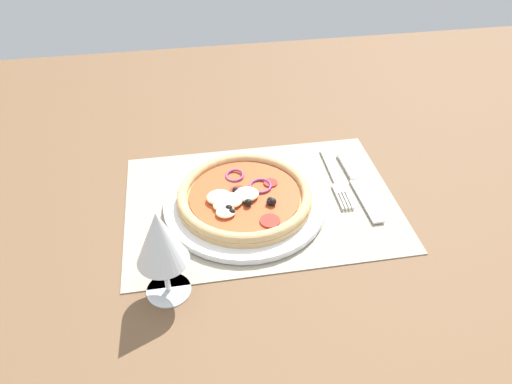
{
  "coord_description": "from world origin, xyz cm",
  "views": [
    {
      "loc": [
        11.57,
        63.14,
        54.96
      ],
      "look_at": [
        0.89,
        0.0,
        2.49
      ],
      "focal_mm": 33.88,
      "sensor_mm": 36.0,
      "label": 1
    }
  ],
  "objects_px": {
    "pizza": "(244,196)",
    "knife": "(358,186)",
    "plate": "(245,203)",
    "fork": "(336,181)",
    "wine_glass": "(160,239)"
  },
  "relations": [
    {
      "from": "wine_glass",
      "to": "fork",
      "type": "bearing_deg",
      "value": -147.08
    },
    {
      "from": "wine_glass",
      "to": "plate",
      "type": "bearing_deg",
      "value": -129.7
    },
    {
      "from": "plate",
      "to": "pizza",
      "type": "bearing_deg",
      "value": 38.31
    },
    {
      "from": "plate",
      "to": "wine_glass",
      "type": "distance_m",
      "value": 0.23
    },
    {
      "from": "pizza",
      "to": "knife",
      "type": "bearing_deg",
      "value": -175.81
    },
    {
      "from": "pizza",
      "to": "fork",
      "type": "height_order",
      "value": "pizza"
    },
    {
      "from": "plate",
      "to": "knife",
      "type": "height_order",
      "value": "plate"
    },
    {
      "from": "fork",
      "to": "knife",
      "type": "bearing_deg",
      "value": 58.13
    },
    {
      "from": "pizza",
      "to": "plate",
      "type": "bearing_deg",
      "value": -141.69
    },
    {
      "from": "pizza",
      "to": "wine_glass",
      "type": "height_order",
      "value": "wine_glass"
    },
    {
      "from": "plate",
      "to": "knife",
      "type": "xyz_separation_m",
      "value": [
        -0.21,
        -0.01,
        -0.0
      ]
    },
    {
      "from": "pizza",
      "to": "knife",
      "type": "xyz_separation_m",
      "value": [
        -0.21,
        -0.02,
        -0.02
      ]
    },
    {
      "from": "pizza",
      "to": "wine_glass",
      "type": "distance_m",
      "value": 0.22
    },
    {
      "from": "pizza",
      "to": "knife",
      "type": "distance_m",
      "value": 0.21
    },
    {
      "from": "knife",
      "to": "plate",
      "type": "bearing_deg",
      "value": -87.53
    }
  ]
}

